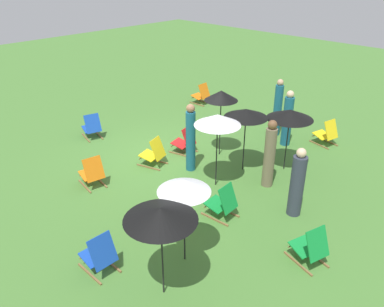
% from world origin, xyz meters
% --- Properties ---
extents(ground_plane, '(40.00, 40.00, 0.00)m').
position_xyz_m(ground_plane, '(0.00, 0.00, 0.00)').
color(ground_plane, '#477A33').
extents(deckchair_0, '(0.68, 0.87, 0.83)m').
position_xyz_m(deckchair_0, '(0.56, 0.24, 0.37)').
color(deckchair_0, olive).
rests_on(deckchair_0, ground).
extents(deckchair_1, '(0.53, 0.79, 0.83)m').
position_xyz_m(deckchair_1, '(1.11, 3.24, 0.37)').
color(deckchair_1, olive).
rests_on(deckchair_1, ground).
extents(deckchair_2, '(0.63, 0.84, 0.83)m').
position_xyz_m(deckchair_2, '(-4.11, 3.06, 0.37)').
color(deckchair_2, olive).
rests_on(deckchair_2, ground).
extents(deckchair_4, '(0.65, 0.85, 0.83)m').
position_xyz_m(deckchair_4, '(0.71, -2.63, 0.37)').
color(deckchair_4, olive).
rests_on(deckchair_4, ground).
extents(deckchair_5, '(0.51, 0.78, 0.83)m').
position_xyz_m(deckchair_5, '(-4.20, -2.36, 0.37)').
color(deckchair_5, olive).
rests_on(deckchair_5, ground).
extents(deckchair_6, '(0.68, 0.87, 0.83)m').
position_xyz_m(deckchair_6, '(2.33, 2.56, 0.37)').
color(deckchair_6, olive).
rests_on(deckchair_6, ground).
extents(deckchair_7, '(0.65, 0.85, 0.83)m').
position_xyz_m(deckchair_7, '(-0.61, 0.31, 0.37)').
color(deckchair_7, olive).
rests_on(deckchair_7, ground).
extents(deckchair_8, '(0.48, 0.76, 0.83)m').
position_xyz_m(deckchair_8, '(4.02, 2.71, 0.37)').
color(deckchair_8, olive).
rests_on(deckchair_8, ground).
extents(deckchair_9, '(0.67, 0.86, 0.83)m').
position_xyz_m(deckchair_9, '(1.08, 5.41, 0.37)').
color(deckchair_9, olive).
rests_on(deckchair_9, ground).
extents(deckchair_10, '(0.59, 0.83, 0.83)m').
position_xyz_m(deckchair_10, '(2.39, -0.04, 0.37)').
color(deckchair_10, olive).
rests_on(deckchair_10, ground).
extents(umbrella_0, '(1.22, 1.22, 1.79)m').
position_xyz_m(umbrella_0, '(3.55, 3.96, 1.67)').
color(umbrella_0, black).
rests_on(umbrella_0, ground).
extents(umbrella_1, '(0.98, 0.98, 1.80)m').
position_xyz_m(umbrella_1, '(2.69, 3.62, 1.67)').
color(umbrella_1, black).
rests_on(umbrella_1, ground).
extents(umbrella_2, '(1.15, 1.15, 1.95)m').
position_xyz_m(umbrella_2, '(0.15, 2.20, 1.81)').
color(umbrella_2, black).
rests_on(umbrella_2, ground).
extents(umbrella_3, '(1.24, 1.24, 1.75)m').
position_xyz_m(umbrella_3, '(-1.83, 3.01, 1.62)').
color(umbrella_3, black).
rests_on(umbrella_3, ground).
extents(umbrella_4, '(1.17, 1.17, 1.78)m').
position_xyz_m(umbrella_4, '(-0.99, 2.20, 1.66)').
color(umbrella_4, black).
rests_on(umbrella_4, ground).
extents(umbrella_5, '(0.95, 0.95, 1.98)m').
position_xyz_m(umbrella_5, '(-1.25, 1.12, 1.83)').
color(umbrella_5, black).
rests_on(umbrella_5, ground).
extents(person_0, '(0.33, 0.33, 1.88)m').
position_xyz_m(person_0, '(-3.68, 1.49, 0.91)').
color(person_0, '#195972').
rests_on(person_0, ground).
extents(person_1, '(0.36, 0.36, 1.91)m').
position_xyz_m(person_1, '(0.01, 1.16, 0.94)').
color(person_1, '#195972').
rests_on(person_1, ground).
extents(person_2, '(0.30, 0.30, 1.76)m').
position_xyz_m(person_2, '(-3.23, 2.15, 0.84)').
color(person_2, '#195972').
rests_on(person_2, ground).
extents(person_3, '(0.36, 0.36, 1.67)m').
position_xyz_m(person_3, '(-0.14, 4.33, 0.79)').
color(person_3, '#333847').
rests_on(person_3, ground).
extents(person_4, '(0.32, 0.32, 1.80)m').
position_xyz_m(person_4, '(-0.77, 3.16, 0.87)').
color(person_4, '#72664C').
rests_on(person_4, ground).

